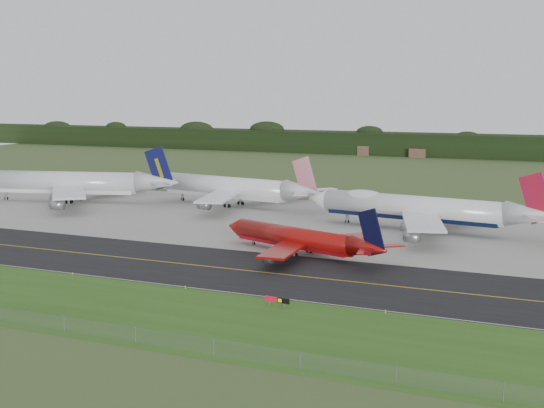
{
  "coord_description": "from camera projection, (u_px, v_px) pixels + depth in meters",
  "views": [
    {
      "loc": [
        63.13,
        -130.29,
        33.43
      ],
      "look_at": [
        -5.14,
        22.0,
        8.96
      ],
      "focal_mm": 50.0,
      "sensor_mm": 36.0,
      "label": 1
    }
  ],
  "objects": [
    {
      "name": "horizon_treeline",
      "position": [
        478.0,
        147.0,
        394.41
      ],
      "size": [
        700.0,
        25.0,
        12.0
      ],
      "color": "black",
      "rests_on": "ground"
    },
    {
      "name": "edge_marker_left",
      "position": [
        73.0,
        274.0,
        140.28
      ],
      "size": [
        0.16,
        0.16,
        0.5
      ],
      "primitive_type": "cylinder",
      "color": "yellow",
      "rests_on": "ground"
    },
    {
      "name": "edge_marker_right",
      "position": [
        385.0,
        311.0,
        116.13
      ],
      "size": [
        0.16,
        0.16,
        0.5
      ],
      "primitive_type": "cylinder",
      "color": "yellow",
      "rests_on": "ground"
    },
    {
      "name": "jet_red_737",
      "position": [
        302.0,
        239.0,
        158.01
      ],
      "size": [
        42.21,
        33.44,
        11.74
      ],
      "color": "maroon",
      "rests_on": "ground"
    },
    {
      "name": "apron",
      "position": [
        336.0,
        225.0,
        194.08
      ],
      "size": [
        400.0,
        78.0,
        0.01
      ],
      "primitive_type": "cube",
      "color": "gray",
      "rests_on": "ground"
    },
    {
      "name": "taxiway_edge_line",
      "position": [
        201.0,
        289.0,
        130.43
      ],
      "size": [
        400.0,
        0.25,
        0.0
      ],
      "primitive_type": "cube",
      "color": "silver",
      "rests_on": "taxiway"
    },
    {
      "name": "grass_verge",
      "position": [
        151.0,
        312.0,
        116.43
      ],
      "size": [
        400.0,
        30.0,
        0.01
      ],
      "primitive_type": "cube",
      "color": "#2B5318",
      "rests_on": "ground"
    },
    {
      "name": "jet_star_tail",
      "position": [
        233.0,
        188.0,
        225.19
      ],
      "size": [
        61.1,
        50.49,
        16.15
      ],
      "color": "white",
      "rests_on": "ground"
    },
    {
      "name": "jet_navy_gold",
      "position": [
        73.0,
        183.0,
        234.12
      ],
      "size": [
        67.54,
        57.63,
        17.65
      ],
      "color": "silver",
      "rests_on": "ground"
    },
    {
      "name": "edge_marker_center",
      "position": [
        185.0,
        287.0,
        130.49
      ],
      "size": [
        0.16,
        0.16,
        0.5
      ],
      "primitive_type": "cylinder",
      "color": "yellow",
      "rests_on": "ground"
    },
    {
      "name": "taxiway_centreline",
      "position": [
        241.0,
        270.0,
        144.42
      ],
      "size": [
        400.0,
        0.4,
        0.0
      ],
      "primitive_type": "cube",
      "color": "gold",
      "rests_on": "taxiway"
    },
    {
      "name": "taxiway",
      "position": [
        241.0,
        270.0,
        144.42
      ],
      "size": [
        400.0,
        32.0,
        0.02
      ],
      "primitive_type": "cube",
      "color": "black",
      "rests_on": "ground"
    },
    {
      "name": "taxiway_sign",
      "position": [
        277.0,
        300.0,
        119.59
      ],
      "size": [
        4.44,
        0.71,
        1.49
      ],
      "color": "slate",
      "rests_on": "ground"
    },
    {
      "name": "ground",
      "position": [
        250.0,
        266.0,
        148.04
      ],
      "size": [
        600.0,
        600.0,
        0.0
      ],
      "primitive_type": "plane",
      "color": "#3B4F25",
      "rests_on": "ground"
    },
    {
      "name": "jet_ba_747",
      "position": [
        420.0,
        209.0,
        184.92
      ],
      "size": [
        64.04,
        52.59,
        16.11
      ],
      "color": "silver",
      "rests_on": "ground"
    },
    {
      "name": "perimeter_fence",
      "position": [
        99.0,
        329.0,
        104.54
      ],
      "size": [
        320.0,
        0.1,
        320.0
      ],
      "color": "slate",
      "rests_on": "ground"
    }
  ]
}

